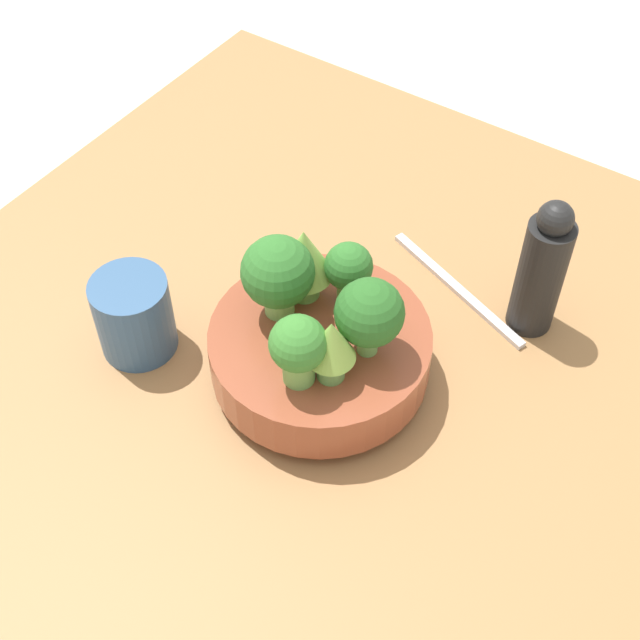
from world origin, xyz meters
TOP-DOWN VIEW (x-y plane):
  - ground_plane at (0.00, 0.00)m, footprint 6.00×6.00m
  - table at (0.00, 0.00)m, footprint 0.86×0.88m
  - bowl at (-0.02, 0.02)m, footprint 0.21×0.21m
  - broccoli_floret_front at (-0.01, -0.03)m, footprint 0.05×0.05m
  - broccoli_floret_left at (-0.06, 0.01)m, footprint 0.06×0.06m
  - romanesco_piece_far at (-0.05, 0.06)m, footprint 0.04×0.04m
  - broccoli_floret_back at (-0.03, 0.08)m, footprint 0.05×0.05m
  - romanesco_piece_near at (0.02, -0.01)m, footprint 0.06×0.06m
  - broccoli_floret_right at (0.03, 0.02)m, footprint 0.07×0.07m
  - cup at (0.16, 0.09)m, footprint 0.08×0.08m
  - pepper_mill at (-0.16, -0.16)m, footprint 0.05×0.05m
  - fork at (-0.08, -0.15)m, footprint 0.19×0.08m

SIDE VIEW (x-z plane):
  - ground_plane at x=0.00m, z-range 0.00..0.00m
  - table at x=0.00m, z-range 0.00..0.05m
  - fork at x=-0.08m, z-range 0.05..0.05m
  - bowl at x=-0.02m, z-range 0.05..0.11m
  - cup at x=0.16m, z-range 0.05..0.13m
  - pepper_mill at x=-0.16m, z-range 0.04..0.20m
  - broccoli_floret_front at x=-0.01m, z-range 0.12..0.18m
  - broccoli_floret_back at x=-0.03m, z-range 0.12..0.19m
  - romanesco_piece_far at x=-0.05m, z-range 0.12..0.19m
  - romanesco_piece_near at x=0.02m, z-range 0.12..0.20m
  - broccoli_floret_left at x=-0.06m, z-range 0.12..0.20m
  - broccoli_floret_right at x=0.03m, z-range 0.12..0.20m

